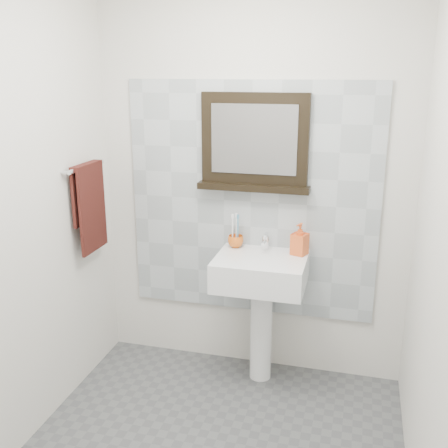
# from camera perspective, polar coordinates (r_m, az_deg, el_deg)

# --- Properties ---
(back_wall) EXTENTS (2.00, 0.01, 2.50)m
(back_wall) POSITION_cam_1_polar(r_m,az_deg,el_deg) (3.33, 3.04, 4.20)
(back_wall) COLOR silver
(back_wall) RESTS_ON ground
(front_wall) EXTENTS (2.00, 0.01, 2.50)m
(front_wall) POSITION_cam_1_polar(r_m,az_deg,el_deg) (1.38, -16.83, -15.06)
(front_wall) COLOR silver
(front_wall) RESTS_ON ground
(left_wall) EXTENTS (0.01, 2.20, 2.50)m
(left_wall) POSITION_cam_1_polar(r_m,az_deg,el_deg) (2.76, -22.84, 0.31)
(left_wall) COLOR silver
(left_wall) RESTS_ON ground
(right_wall) EXTENTS (0.01, 2.20, 2.50)m
(right_wall) POSITION_cam_1_polar(r_m,az_deg,el_deg) (2.23, 22.75, -3.35)
(right_wall) COLOR silver
(right_wall) RESTS_ON ground
(splashback) EXTENTS (1.60, 0.02, 1.50)m
(splashback) POSITION_cam_1_polar(r_m,az_deg,el_deg) (3.34, 2.97, 2.49)
(splashback) COLOR #A4ADB2
(splashback) RESTS_ON back_wall
(pedestal_sink) EXTENTS (0.55, 0.44, 0.96)m
(pedestal_sink) POSITION_cam_1_polar(r_m,az_deg,el_deg) (3.27, 4.02, -6.60)
(pedestal_sink) COLOR white
(pedestal_sink) RESTS_ON ground
(toothbrush_cup) EXTENTS (0.11, 0.11, 0.08)m
(toothbrush_cup) POSITION_cam_1_polar(r_m,az_deg,el_deg) (3.36, 1.27, -1.90)
(toothbrush_cup) COLOR orange
(toothbrush_cup) RESTS_ON pedestal_sink
(toothbrushes) EXTENTS (0.05, 0.04, 0.21)m
(toothbrushes) POSITION_cam_1_polar(r_m,az_deg,el_deg) (3.33, 1.27, -0.53)
(toothbrushes) COLOR white
(toothbrushes) RESTS_ON toothbrush_cup
(soap_dispenser) EXTENTS (0.12, 0.12, 0.20)m
(soap_dispenser) POSITION_cam_1_polar(r_m,az_deg,el_deg) (3.24, 8.25, -1.63)
(soap_dispenser) COLOR red
(soap_dispenser) RESTS_ON pedestal_sink
(framed_mirror) EXTENTS (0.70, 0.11, 0.60)m
(framed_mirror) POSITION_cam_1_polar(r_m,az_deg,el_deg) (3.24, 3.34, 8.63)
(framed_mirror) COLOR black
(framed_mirror) RESTS_ON back_wall
(towel_bar) EXTENTS (0.07, 0.40, 0.03)m
(towel_bar) POSITION_cam_1_polar(r_m,az_deg,el_deg) (3.29, -14.81, 6.05)
(towel_bar) COLOR silver
(towel_bar) RESTS_ON left_wall
(hand_towel) EXTENTS (0.06, 0.30, 0.55)m
(hand_towel) POSITION_cam_1_polar(r_m,az_deg,el_deg) (3.33, -14.44, 2.49)
(hand_towel) COLOR black
(hand_towel) RESTS_ON towel_bar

